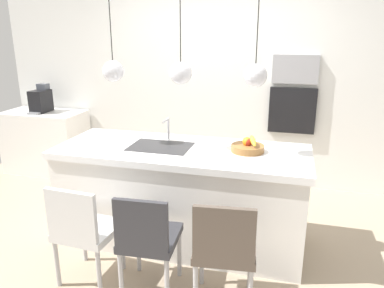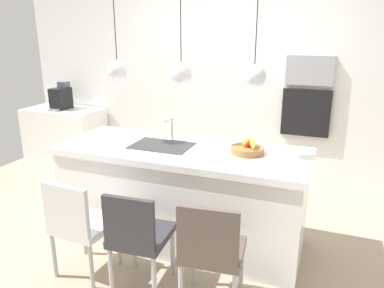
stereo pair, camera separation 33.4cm
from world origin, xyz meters
TOP-DOWN VIEW (x-y plane):
  - floor at (0.00, 0.00)m, footprint 6.60×6.60m
  - back_wall at (0.00, 1.65)m, footprint 6.00×0.10m
  - kitchen_island at (0.00, 0.00)m, footprint 2.30×0.89m
  - sink_basin at (-0.20, 0.00)m, footprint 0.56×0.40m
  - faucet at (-0.20, 0.21)m, footprint 0.02×0.17m
  - fruit_bowl at (0.59, 0.07)m, footprint 0.29×0.29m
  - side_counter at (-2.40, 1.28)m, footprint 1.10×0.60m
  - coffee_machine at (-2.41, 1.28)m, footprint 0.20×0.35m
  - microwave at (0.95, 1.58)m, footprint 0.54×0.08m
  - oven at (0.95, 1.58)m, footprint 0.56×0.08m
  - chair_near at (-0.56, -0.82)m, footprint 0.47×0.45m
  - chair_middle at (-0.02, -0.82)m, footprint 0.44×0.47m
  - chair_far at (0.56, -0.82)m, footprint 0.48×0.46m
  - pendant_light_left at (-0.63, 0.00)m, footprint 0.19×0.19m
  - pendant_light_center at (0.00, 0.00)m, footprint 0.19×0.19m
  - pendant_light_right at (0.63, 0.00)m, footprint 0.19×0.19m

SIDE VIEW (x-z plane):
  - floor at x=0.00m, z-range 0.00..0.00m
  - side_counter at x=-2.40m, z-range 0.00..0.87m
  - kitchen_island at x=0.00m, z-range 0.00..0.93m
  - chair_near at x=-0.56m, z-range 0.06..0.91m
  - chair_middle at x=-0.02m, z-range 0.06..0.91m
  - chair_far at x=0.56m, z-range 0.06..0.93m
  - sink_basin at x=-0.20m, z-range 0.92..0.93m
  - fruit_bowl at x=0.59m, z-range 0.90..1.05m
  - oven at x=0.95m, z-range 0.73..1.29m
  - coffee_machine at x=-2.41m, z-range 0.84..1.22m
  - faucet at x=-0.20m, z-range 0.96..1.18m
  - back_wall at x=0.00m, z-range 0.00..2.60m
  - microwave at x=0.95m, z-range 1.34..1.68m
  - pendant_light_left at x=-0.63m, z-range 1.21..2.01m
  - pendant_light_center at x=0.00m, z-range 1.21..2.01m
  - pendant_light_right at x=0.63m, z-range 1.21..2.01m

